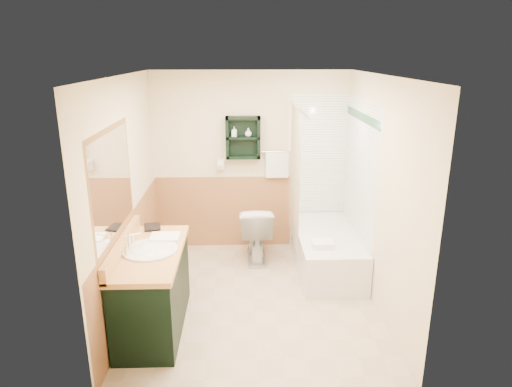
% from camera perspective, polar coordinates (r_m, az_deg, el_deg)
% --- Properties ---
extents(floor, '(3.00, 3.00, 0.00)m').
position_cam_1_polar(floor, '(5.18, -0.27, -13.01)').
color(floor, '#C0A88C').
rests_on(floor, ground).
extents(back_wall, '(2.60, 0.04, 2.40)m').
position_cam_1_polar(back_wall, '(6.16, -0.68, 4.00)').
color(back_wall, '#FBEDC4').
rests_on(back_wall, ground).
extents(left_wall, '(0.04, 3.00, 2.40)m').
position_cam_1_polar(left_wall, '(4.84, -16.10, -0.40)').
color(left_wall, '#FBEDC4').
rests_on(left_wall, ground).
extents(right_wall, '(0.04, 3.00, 2.40)m').
position_cam_1_polar(right_wall, '(4.91, 15.30, -0.10)').
color(right_wall, '#FBEDC4').
rests_on(right_wall, ground).
extents(ceiling, '(2.60, 3.00, 0.04)m').
position_cam_1_polar(ceiling, '(4.48, -0.31, 14.79)').
color(ceiling, white).
rests_on(ceiling, back_wall).
extents(wainscot_left, '(2.98, 2.98, 1.00)m').
position_cam_1_polar(wainscot_left, '(5.08, -15.06, -7.94)').
color(wainscot_left, '#BA7A4B').
rests_on(wainscot_left, left_wall).
extents(wainscot_back, '(2.58, 2.58, 1.00)m').
position_cam_1_polar(wainscot_back, '(6.32, -0.65, -2.26)').
color(wainscot_back, '#BA7A4B').
rests_on(wainscot_back, back_wall).
extents(mirror_frame, '(1.30, 1.30, 1.00)m').
position_cam_1_polar(mirror_frame, '(4.24, -17.52, 1.22)').
color(mirror_frame, brown).
rests_on(mirror_frame, left_wall).
extents(mirror_glass, '(1.20, 1.20, 0.90)m').
position_cam_1_polar(mirror_glass, '(4.24, -17.45, 1.22)').
color(mirror_glass, white).
rests_on(mirror_glass, left_wall).
extents(tile_right, '(1.50, 1.50, 2.10)m').
position_cam_1_polar(tile_right, '(5.63, 12.63, 0.71)').
color(tile_right, white).
rests_on(tile_right, right_wall).
extents(tile_back, '(0.95, 0.95, 2.10)m').
position_cam_1_polar(tile_back, '(6.26, 8.77, 2.59)').
color(tile_back, white).
rests_on(tile_back, back_wall).
extents(tile_accent, '(1.50, 1.50, 0.10)m').
position_cam_1_polar(tile_accent, '(5.45, 13.12, 9.31)').
color(tile_accent, '#144626').
rests_on(tile_accent, right_wall).
extents(wall_shelf, '(0.45, 0.15, 0.55)m').
position_cam_1_polar(wall_shelf, '(5.98, -1.64, 7.00)').
color(wall_shelf, black).
rests_on(wall_shelf, back_wall).
extents(hair_dryer, '(0.10, 0.24, 0.18)m').
position_cam_1_polar(hair_dryer, '(6.08, -4.44, 3.76)').
color(hair_dryer, silver).
rests_on(hair_dryer, back_wall).
extents(towel_bar, '(0.40, 0.06, 0.40)m').
position_cam_1_polar(towel_bar, '(6.08, 2.64, 5.24)').
color(towel_bar, white).
rests_on(towel_bar, back_wall).
extents(curtain_rod, '(0.03, 1.60, 0.03)m').
position_cam_1_polar(curtain_rod, '(5.30, 5.30, 10.55)').
color(curtain_rod, silver).
rests_on(curtain_rod, back_wall).
extents(shower_curtain, '(1.05, 1.05, 1.70)m').
position_cam_1_polar(shower_curtain, '(5.63, 4.85, 2.14)').
color(shower_curtain, beige).
rests_on(shower_curtain, curtain_rod).
extents(vanity, '(0.59, 1.30, 0.82)m').
position_cam_1_polar(vanity, '(4.63, -12.77, -11.62)').
color(vanity, black).
rests_on(vanity, ground).
extents(bathtub, '(0.73, 1.50, 0.49)m').
position_cam_1_polar(bathtub, '(5.79, 8.80, -7.14)').
color(bathtub, silver).
rests_on(bathtub, ground).
extents(toilet, '(0.43, 0.75, 0.73)m').
position_cam_1_polar(toilet, '(5.95, -0.06, -4.93)').
color(toilet, silver).
rests_on(toilet, ground).
extents(counter_towel, '(0.28, 0.22, 0.04)m').
position_cam_1_polar(counter_towel, '(4.66, -11.31, -5.40)').
color(counter_towel, white).
rests_on(counter_towel, vanity).
extents(vanity_book, '(0.17, 0.06, 0.22)m').
position_cam_1_polar(vanity_book, '(4.95, -13.88, -3.09)').
color(vanity_book, black).
rests_on(vanity_book, vanity).
extents(tub_towel, '(0.24, 0.20, 0.07)m').
position_cam_1_polar(tub_towel, '(5.28, 8.28, -6.29)').
color(tub_towel, white).
rests_on(tub_towel, bathtub).
extents(soap_bottle_a, '(0.08, 0.14, 0.06)m').
position_cam_1_polar(soap_bottle_a, '(5.96, -2.72, 7.41)').
color(soap_bottle_a, silver).
rests_on(soap_bottle_a, wall_shelf).
extents(soap_bottle_b, '(0.10, 0.12, 0.09)m').
position_cam_1_polar(soap_bottle_b, '(5.96, -0.97, 7.55)').
color(soap_bottle_b, silver).
rests_on(soap_bottle_b, wall_shelf).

